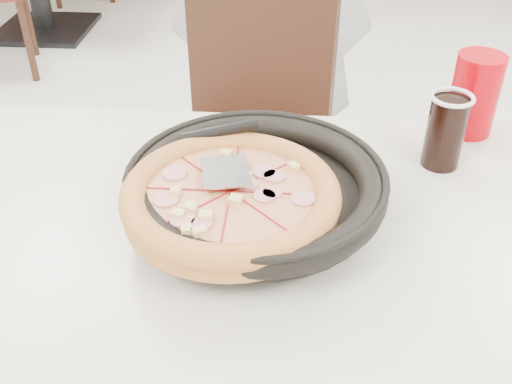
# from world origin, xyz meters

# --- Properties ---
(main_table) EXTENTS (1.22, 0.84, 0.75)m
(main_table) POSITION_xyz_m (-0.28, -0.27, 0.38)
(main_table) COLOR silver
(main_table) RESTS_ON floor
(chair_far) EXTENTS (0.53, 0.53, 0.95)m
(chair_far) POSITION_xyz_m (-0.33, 0.38, 0.47)
(chair_far) COLOR black
(chair_far) RESTS_ON floor
(trivet) EXTENTS (0.13, 0.13, 0.04)m
(trivet) POSITION_xyz_m (-0.22, -0.22, 0.77)
(trivet) COLOR black
(trivet) RESTS_ON main_table
(pizza_pan) EXTENTS (0.39, 0.39, 0.01)m
(pizza_pan) POSITION_xyz_m (-0.23, -0.22, 0.79)
(pizza_pan) COLOR black
(pizza_pan) RESTS_ON trivet
(pizza) EXTENTS (0.33, 0.33, 0.02)m
(pizza) POSITION_xyz_m (-0.26, -0.27, 0.81)
(pizza) COLOR #CC7F39
(pizza) RESTS_ON pizza_pan
(pizza_server) EXTENTS (0.09, 0.10, 0.00)m
(pizza_server) POSITION_xyz_m (-0.27, -0.23, 0.84)
(pizza_server) COLOR silver
(pizza_server) RESTS_ON pizza
(cola_glass) EXTENTS (0.07, 0.07, 0.13)m
(cola_glass) POSITION_xyz_m (0.10, -0.04, 0.81)
(cola_glass) COLOR black
(cola_glass) RESTS_ON main_table
(red_cup) EXTENTS (0.09, 0.09, 0.16)m
(red_cup) POSITION_xyz_m (0.17, 0.09, 0.83)
(red_cup) COLOR #B60009
(red_cup) RESTS_ON main_table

